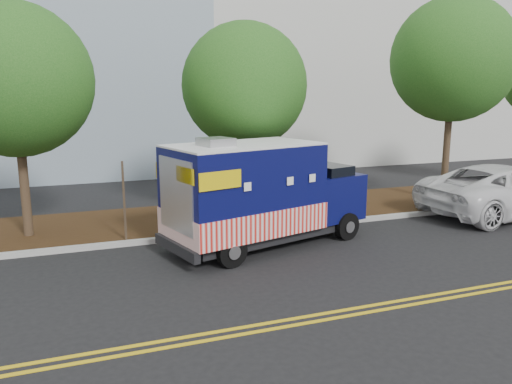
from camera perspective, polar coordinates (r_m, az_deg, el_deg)
name	(u,v)px	position (r m, az deg, el deg)	size (l,w,h in m)	color
ground	(264,246)	(14.14, 0.91, -6.25)	(120.00, 120.00, 0.00)	black
curb	(248,231)	(15.38, -0.97, -4.49)	(120.00, 0.18, 0.15)	#9E9E99
mulch_strip	(228,215)	(17.30, -3.27, -2.69)	(120.00, 4.00, 0.15)	black
centerline_near	(344,310)	(10.39, 10.04, -13.16)	(120.00, 0.10, 0.01)	gold
centerline_far	(351,315)	(10.19, 10.76, -13.68)	(120.00, 0.10, 0.01)	gold
tree_a	(15,80)	(15.59, -25.88, 11.42)	(4.28, 4.28, 6.74)	#38281C
tree_b	(244,86)	(17.06, -1.32, 12.03)	(4.19, 4.19, 6.57)	#38281C
tree_c	(453,60)	(20.40, 21.62, 13.88)	(4.59, 4.59, 7.74)	#38281C
sign_post	(124,203)	(14.50, -14.83, -1.27)	(0.06, 0.06, 2.40)	#473828
food_truck	(259,197)	(13.84, 0.39, -0.56)	(6.28, 3.65, 3.13)	black
white_car	(506,190)	(19.60, 26.68, 0.21)	(2.95, 6.39, 1.78)	silver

